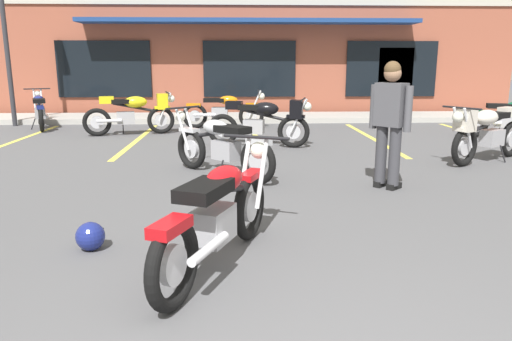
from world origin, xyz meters
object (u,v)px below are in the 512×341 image
Objects in this scene: motorcycle_red_sportbike at (511,118)px; motorcycle_orange_scrambler at (134,112)px; motorcycle_black_cruiser at (263,120)px; motorcycle_green_cafe_racer at (224,110)px; motorcycle_foreground_classic at (219,213)px; motorcycle_silver_naked at (40,110)px; helmet_on_pavement at (90,236)px; motorcycle_cream_vintage at (486,131)px; motorcycle_blue_standard at (221,145)px; person_in_shorts_foreground at (390,118)px.

motorcycle_orange_scrambler is (-8.38, 1.01, 0.07)m from motorcycle_red_sportbike.
motorcycle_black_cruiser is 2.89m from motorcycle_green_cafe_racer.
motorcycle_foreground_classic is 8.56m from motorcycle_green_cafe_racer.
motorcycle_silver_naked is at bearing 118.84° from motorcycle_foreground_classic.
motorcycle_orange_scrambler is 7.98× the size of helmet_on_pavement.
motorcycle_cream_vintage is at bearing -27.77° from motorcycle_orange_scrambler.
helmet_on_pavement is (-1.10, -2.87, -0.33)m from motorcycle_blue_standard.
motorcycle_silver_naked is 2.92m from motorcycle_orange_scrambler.
person_in_shorts_foreground is at bearing -134.46° from motorcycle_red_sportbike.
motorcycle_cream_vintage is at bearing -44.69° from motorcycle_green_cafe_racer.
motorcycle_foreground_classic is at bearing -131.25° from person_in_shorts_foreground.
motorcycle_foreground_classic and motorcycle_black_cruiser have the same top height.
motorcycle_foreground_classic is at bearing -88.98° from motorcycle_green_cafe_racer.
motorcycle_foreground_classic is 1.19× the size of motorcycle_blue_standard.
motorcycle_green_cafe_racer is 2.29m from motorcycle_orange_scrambler.
motorcycle_foreground_classic is at bearing -19.63° from helmet_on_pavement.
motorcycle_black_cruiser is 1.24× the size of motorcycle_blue_standard.
person_in_shorts_foreground reaches higher than motorcycle_orange_scrambler.
helmet_on_pavement is (-1.17, 0.42, -0.33)m from motorcycle_foreground_classic.
motorcycle_red_sportbike is at bearing 39.86° from helmet_on_pavement.
motorcycle_foreground_classic is 0.95× the size of motorcycle_green_cafe_racer.
motorcycle_green_cafe_racer is 8.11× the size of helmet_on_pavement.
motorcycle_green_cafe_racer is at bearing 107.06° from motorcycle_black_cruiser.
motorcycle_blue_standard is 0.90× the size of motorcycle_cream_vintage.
motorcycle_foreground_classic is 0.96× the size of motorcycle_orange_scrambler.
motorcycle_blue_standard is at bearing -152.43° from motorcycle_red_sportbike.
motorcycle_orange_scrambler reaches higher than helmet_on_pavement.
motorcycle_red_sportbike is at bearing -6.85° from motorcycle_orange_scrambler.
motorcycle_black_cruiser is at bearing 70.82° from helmet_on_pavement.
motorcycle_orange_scrambler is (-2.90, 1.76, 0.00)m from motorcycle_black_cruiser.
motorcycle_green_cafe_racer is (-0.15, 8.56, 0.00)m from motorcycle_foreground_classic.
motorcycle_blue_standard is 4.50m from motorcycle_cream_vintage.
person_in_shorts_foreground reaches higher than motorcycle_blue_standard.
motorcycle_foreground_classic is 5.98m from motorcycle_cream_vintage.
motorcycle_silver_naked is at bearing 152.97° from motorcycle_cream_vintage.
motorcycle_foreground_classic and motorcycle_orange_scrambler have the same top height.
person_in_shorts_foreground is at bearing 48.75° from motorcycle_foreground_classic.
motorcycle_foreground_classic is at bearing -96.86° from motorcycle_black_cruiser.
motorcycle_black_cruiser is 3.40m from motorcycle_orange_scrambler.
motorcycle_blue_standard is (-0.07, 3.29, 0.00)m from motorcycle_foreground_classic.
motorcycle_green_cafe_racer is at bearing 162.40° from motorcycle_red_sportbike.
motorcycle_red_sportbike is at bearing -11.52° from motorcycle_silver_naked.
motorcycle_red_sportbike is 7.80× the size of helmet_on_pavement.
motorcycle_foreground_classic and motorcycle_silver_naked have the same top height.
motorcycle_foreground_classic is 10.05m from motorcycle_silver_naked.
motorcycle_blue_standard and motorcycle_cream_vintage have the same top height.
motorcycle_black_cruiser and motorcycle_cream_vintage have the same top height.
motorcycle_silver_naked is at bearing 151.54° from motorcycle_black_cruiser.
motorcycle_silver_naked and motorcycle_cream_vintage have the same top height.
person_in_shorts_foreground is (4.37, -5.10, 0.42)m from motorcycle_orange_scrambler.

